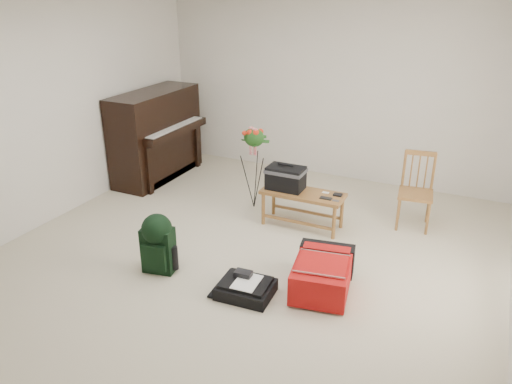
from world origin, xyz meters
The scene contains 11 objects.
floor centered at (0.00, 0.00, 0.00)m, with size 5.00×5.50×0.01m, color #C1B69B.
ceiling centered at (0.00, 0.00, 2.50)m, with size 5.00×5.50×0.01m, color white.
wall_back centered at (0.00, 2.75, 1.25)m, with size 5.00×0.04×2.50m, color silver.
wall_left centered at (-2.50, 0.00, 1.25)m, with size 0.04×5.50×2.50m, color silver.
piano centered at (-2.19, 1.60, 0.60)m, with size 0.71×1.50×1.25m.
bench centered at (0.12, 1.01, 0.52)m, with size 0.96×0.39×0.73m.
dining_chair centered at (1.44, 1.58, 0.43)m, with size 0.43×0.43×0.88m.
red_suitcase centered at (0.91, -0.09, 0.17)m, with size 0.62×0.82×0.32m.
black_duffel centered at (0.31, -0.53, 0.07)m, with size 0.52×0.42×0.21m.
green_backpack centered at (-0.65, -0.53, 0.34)m, with size 0.34×0.31×0.61m.
flower_stand centered at (-0.47, 1.23, 0.52)m, with size 0.43×0.43×1.07m.
Camera 1 is at (2.06, -3.96, 2.67)m, focal length 35.00 mm.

